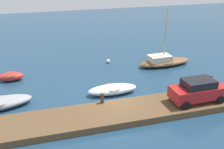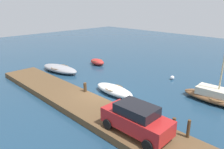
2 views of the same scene
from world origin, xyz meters
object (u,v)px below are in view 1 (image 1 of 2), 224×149
object	(u,v)px
mooring_post_west	(102,98)
dinghy_red	(11,76)
sailboat_brown	(164,61)
mooring_post_mid_west	(201,84)
mooring_post_mid_east	(211,82)
rowboat_white	(112,89)
parked_car	(198,90)
marker_buoy	(108,61)

from	to	relation	value
mooring_post_west	dinghy_red	bearing A→B (deg)	133.08
sailboat_brown	mooring_post_mid_west	size ratio (longest dim) A/B	6.96
mooring_post_mid_west	mooring_post_mid_east	world-z (taller)	mooring_post_mid_east
rowboat_white	mooring_post_west	xyz separation A→B (m)	(-1.42, -2.12, 0.48)
mooring_post_mid_east	parked_car	bearing A→B (deg)	-143.92
rowboat_white	mooring_post_mid_east	distance (m)	8.27
parked_car	marker_buoy	bearing A→B (deg)	108.94
dinghy_red	marker_buoy	size ratio (longest dim) A/B	5.48
mooring_post_west	parked_car	bearing A→B (deg)	-13.87
mooring_post_west	mooring_post_mid_west	distance (m)	8.48
marker_buoy	dinghy_red	bearing A→B (deg)	-169.49
mooring_post_mid_west	marker_buoy	xyz separation A→B (m)	(-5.46, 9.30, -0.71)
dinghy_red	marker_buoy	bearing A→B (deg)	13.83
sailboat_brown	mooring_post_mid_east	xyz separation A→B (m)	(0.88, -6.96, 0.57)
mooring_post_mid_east	marker_buoy	size ratio (longest dim) A/B	2.53
dinghy_red	mooring_post_west	distance (m)	10.21
mooring_post_mid_west	sailboat_brown	bearing A→B (deg)	89.75
sailboat_brown	mooring_post_west	distance (m)	11.01
dinghy_red	parked_car	size ratio (longest dim) A/B	0.56
mooring_post_mid_west	mooring_post_mid_east	xyz separation A→B (m)	(0.91, 0.00, 0.12)
parked_car	mooring_post_mid_west	bearing A→B (deg)	48.75
mooring_post_west	mooring_post_mid_east	xyz separation A→B (m)	(9.39, 0.00, 0.15)
rowboat_white	parked_car	size ratio (longest dim) A/B	1.00
dinghy_red	mooring_post_mid_east	size ratio (longest dim) A/B	2.16
rowboat_white	mooring_post_west	bearing A→B (deg)	-122.96
mooring_post_mid_west	parked_car	distance (m)	2.32
mooring_post_mid_west	parked_car	world-z (taller)	parked_car
parked_car	rowboat_white	bearing A→B (deg)	144.53
sailboat_brown	parked_car	bearing A→B (deg)	-102.59
rowboat_white	dinghy_red	size ratio (longest dim) A/B	1.78
dinghy_red	mooring_post_west	world-z (taller)	mooring_post_west
rowboat_white	mooring_post_west	distance (m)	2.60
mooring_post_mid_east	marker_buoy	bearing A→B (deg)	124.38
dinghy_red	mooring_post_west	size ratio (longest dim) A/B	2.99
sailboat_brown	dinghy_red	xyz separation A→B (m)	(-15.48, 0.48, -0.07)
dinghy_red	sailboat_brown	bearing A→B (deg)	1.54
sailboat_brown	mooring_post_mid_east	size ratio (longest dim) A/B	5.44
mooring_post_mid_east	sailboat_brown	bearing A→B (deg)	97.18
rowboat_white	marker_buoy	world-z (taller)	rowboat_white
mooring_post_west	mooring_post_mid_west	world-z (taller)	mooring_post_mid_west
sailboat_brown	mooring_post_west	world-z (taller)	sailboat_brown
sailboat_brown	mooring_post_west	bearing A→B (deg)	-143.52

